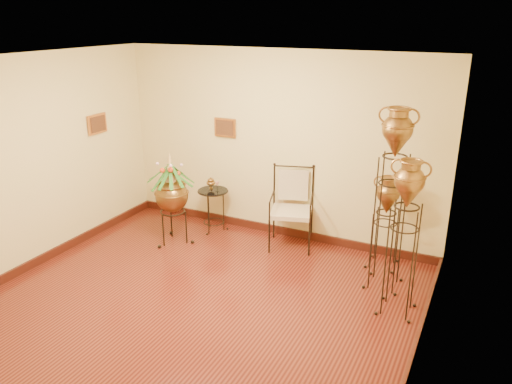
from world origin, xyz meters
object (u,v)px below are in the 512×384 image
at_px(amphora_mid, 403,238).
at_px(planter_urn, 171,192).
at_px(armchair, 291,209).
at_px(side_table, 213,209).
at_px(amphora_tall, 391,199).

xyz_separation_m(amphora_mid, planter_urn, (-3.38, 0.41, -0.13)).
xyz_separation_m(planter_urn, armchair, (1.63, 0.64, -0.21)).
xyz_separation_m(planter_urn, side_table, (0.31, 0.64, -0.45)).
height_order(planter_urn, armchair, planter_urn).
bearing_deg(side_table, planter_urn, -116.23).
distance_m(amphora_mid, side_table, 3.29).
distance_m(amphora_tall, armchair, 1.67).
height_order(amphora_tall, side_table, amphora_tall).
height_order(armchair, side_table, armchair).
xyz_separation_m(amphora_tall, armchair, (-1.48, 0.52, -0.58)).
height_order(amphora_tall, planter_urn, amphora_tall).
bearing_deg(planter_urn, armchair, 21.37).
relative_size(amphora_tall, planter_urn, 1.60).
relative_size(armchair, side_table, 1.38).
height_order(amphora_tall, amphora_mid, amphora_tall).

